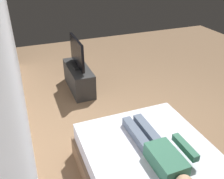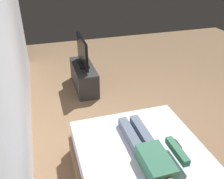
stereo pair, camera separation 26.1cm
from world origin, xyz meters
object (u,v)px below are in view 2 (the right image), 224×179
Objects in this scene: tv at (82,53)px; person at (152,155)px; tv_stand at (84,77)px; remote at (177,144)px.

person is at bearing -175.78° from tv.
tv is at bearing 0.00° from tv_stand.
person is 8.40× the size of remote.
person reaches higher than remote.
tv is at bearing 4.22° from person.
remote is 0.17× the size of tv.
tv is (0.00, 0.00, 0.53)m from tv_stand.
tv_stand is (2.81, 0.21, -0.37)m from person.
tv_stand is at bearing 4.22° from person.
person is 2.83m from tv.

